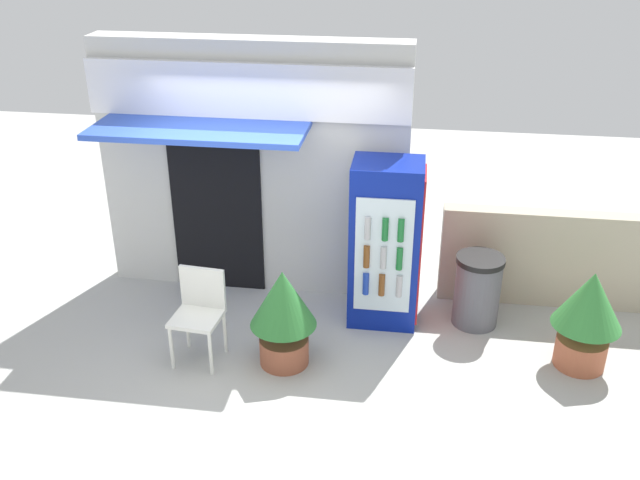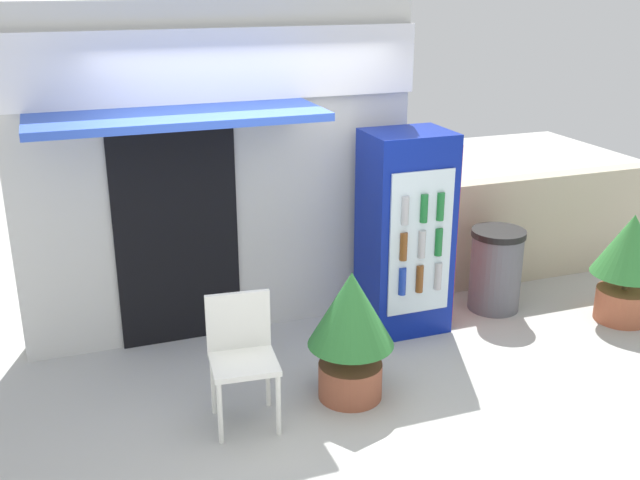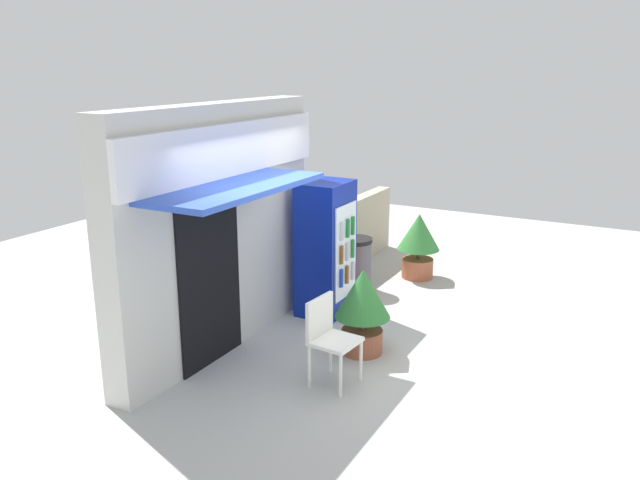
# 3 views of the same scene
# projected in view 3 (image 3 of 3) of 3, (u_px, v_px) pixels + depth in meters

# --- Properties ---
(ground) EXTENTS (16.00, 16.00, 0.00)m
(ground) POSITION_uv_depth(u_px,v_px,m) (350.00, 364.00, 7.16)
(ground) COLOR #B2B2AD
(storefront_building) EXTENTS (3.40, 1.18, 2.84)m
(storefront_building) POSITION_uv_depth(u_px,v_px,m) (219.00, 226.00, 7.25)
(storefront_building) COLOR silver
(storefront_building) RESTS_ON ground
(drink_cooler) EXTENTS (0.73, 0.63, 1.79)m
(drink_cooler) POSITION_uv_depth(u_px,v_px,m) (326.00, 248.00, 8.44)
(drink_cooler) COLOR navy
(drink_cooler) RESTS_ON ground
(plastic_chair) EXTENTS (0.49, 0.48, 0.93)m
(plastic_chair) POSITION_uv_depth(u_px,v_px,m) (329.00, 334.00, 6.63)
(plastic_chair) COLOR white
(plastic_chair) RESTS_ON ground
(potted_plant_near_shop) EXTENTS (0.64, 0.64, 1.01)m
(potted_plant_near_shop) POSITION_uv_depth(u_px,v_px,m) (363.00, 304.00, 7.31)
(potted_plant_near_shop) COLOR #995138
(potted_plant_near_shop) RESTS_ON ground
(potted_plant_curbside) EXTENTS (0.65, 0.65, 1.02)m
(potted_plant_curbside) POSITION_uv_depth(u_px,v_px,m) (419.00, 240.00, 9.90)
(potted_plant_curbside) COLOR #AD5B3D
(potted_plant_curbside) RESTS_ON ground
(trash_bin) EXTENTS (0.50, 0.50, 0.79)m
(trash_bin) POSITION_uv_depth(u_px,v_px,m) (355.00, 264.00, 9.42)
(trash_bin) COLOR #595960
(trash_bin) RESTS_ON ground
(stone_boundary_wall) EXTENTS (2.77, 0.22, 1.10)m
(stone_boundary_wall) POSITION_uv_depth(u_px,v_px,m) (351.00, 234.00, 10.48)
(stone_boundary_wall) COLOR #B7AD93
(stone_boundary_wall) RESTS_ON ground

